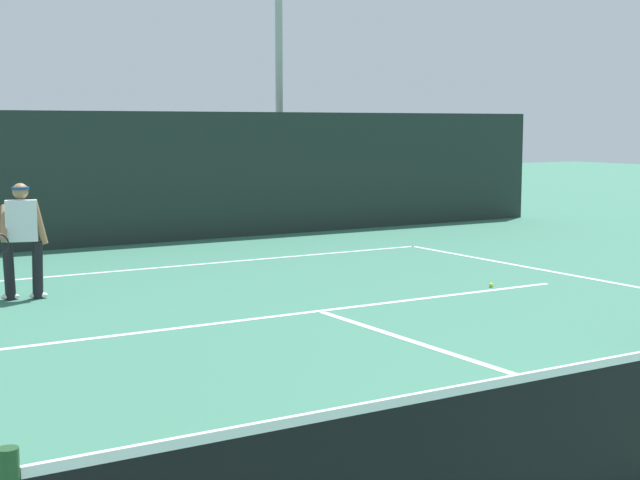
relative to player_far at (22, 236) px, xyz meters
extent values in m
cube|color=white|center=(3.07, 1.74, -0.89)|extent=(10.02, 0.10, 0.01)
cube|color=white|center=(3.07, -2.86, -0.89)|extent=(8.17, 0.10, 0.01)
cube|color=white|center=(3.07, -6.15, -0.89)|extent=(0.10, 6.40, 0.01)
cylinder|color=black|center=(0.19, -0.04, -0.49)|extent=(0.20, 0.18, 0.82)
cylinder|color=black|center=(-0.17, 0.06, -0.49)|extent=(0.20, 0.19, 0.82)
ellipsoid|color=white|center=(0.19, -0.04, -0.85)|extent=(0.28, 0.18, 0.09)
ellipsoid|color=white|center=(-0.17, 0.06, -0.85)|extent=(0.28, 0.18, 0.09)
cube|color=silver|center=(0.01, 0.01, 0.21)|extent=(0.47, 0.35, 0.58)
cylinder|color=#9E704C|center=(0.23, -0.06, 0.18)|extent=(0.24, 0.16, 0.63)
cylinder|color=#9E704C|center=(-0.22, 0.07, 0.18)|extent=(0.24, 0.53, 0.49)
sphere|color=#9E704C|center=(0.01, 0.01, 0.62)|extent=(0.22, 0.22, 0.22)
cylinder|color=#19478C|center=(0.01, 0.01, 0.66)|extent=(0.29, 0.29, 0.04)
sphere|color=#D1E033|center=(6.22, -2.65, -0.86)|extent=(0.07, 0.07, 0.07)
cube|color=#1F2C28|center=(3.07, 5.04, 0.45)|extent=(21.91, 0.12, 2.68)
cylinder|color=#9EA39E|center=(7.79, 6.69, 2.86)|extent=(0.18, 0.18, 7.51)
camera|label=1|loc=(-3.22, -13.19, 1.54)|focal=52.99mm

